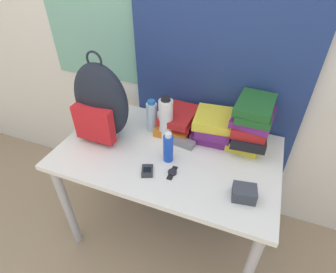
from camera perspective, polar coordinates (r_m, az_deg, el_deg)
name	(u,v)px	position (r m, az deg, el deg)	size (l,w,h in m)	color
wall_back	(196,37)	(1.63, 6.07, 20.80)	(6.00, 0.06, 2.50)	silver
curtain_blue	(221,43)	(1.54, 11.40, 19.38)	(1.04, 0.04, 2.50)	navy
desk	(168,163)	(1.54, 0.00, -5.73)	(1.22, 0.74, 0.75)	silver
backpack	(101,104)	(1.52, -14.46, 6.94)	(0.33, 0.21, 0.51)	#1E232D
book_stack_left	(178,121)	(1.62, 2.15, 3.45)	(0.22, 0.28, 0.12)	orange
book_stack_center	(213,126)	(1.56, 9.86, 2.23)	(0.24, 0.26, 0.15)	#6B2370
book_stack_right	(251,123)	(1.51, 17.56, 2.77)	(0.23, 0.30, 0.29)	yellow
water_bottle	(152,116)	(1.59, -3.52, 4.37)	(0.07, 0.07, 0.21)	silver
sports_bottle	(166,118)	(1.52, -0.48, 4.03)	(0.08, 0.08, 0.26)	white
sunscreen_bottle	(168,148)	(1.37, 0.05, -2.47)	(0.05, 0.05, 0.18)	blue
cell_phone	(147,171)	(1.35, -4.53, -7.46)	(0.08, 0.10, 0.02)	#2D2D33
sunglasses_case	(182,142)	(1.51, 3.03, -1.22)	(0.16, 0.08, 0.04)	gray
camera_pouch	(244,193)	(1.27, 16.26, -11.73)	(0.12, 0.10, 0.06)	#383D47
wristwatch	(172,172)	(1.35, 0.93, -7.84)	(0.05, 0.10, 0.01)	black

